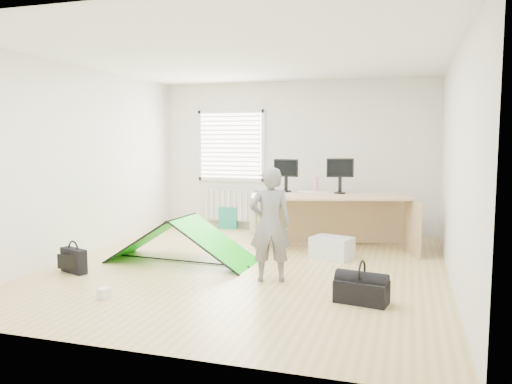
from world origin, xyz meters
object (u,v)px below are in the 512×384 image
(filing_cabinet, at_px, (270,213))
(storage_crate, at_px, (332,248))
(duffel_bag, at_px, (362,292))
(kite, at_px, (181,240))
(desk, at_px, (331,222))
(monitor_left, at_px, (286,180))
(laptop_bag, at_px, (74,261))
(thermos, at_px, (316,185))
(person, at_px, (270,224))
(monitor_right, at_px, (340,181))
(office_chair, at_px, (353,221))

(filing_cabinet, xyz_separation_m, storage_crate, (1.34, -1.59, -0.20))
(duffel_bag, bearing_deg, kite, 167.92)
(desk, relative_size, monitor_left, 5.93)
(desk, xyz_separation_m, duffel_bag, (0.69, -2.43, -0.29))
(filing_cabinet, xyz_separation_m, laptop_bag, (-1.64, -3.29, -0.20))
(thermos, height_order, duffel_bag, thermos)
(thermos, relative_size, kite, 0.13)
(laptop_bag, bearing_deg, thermos, 66.77)
(person, bearing_deg, desk, -120.58)
(monitor_right, bearing_deg, desk, -123.58)
(person, distance_m, laptop_bag, 2.53)
(monitor_right, xyz_separation_m, office_chair, (0.15, 0.62, -0.72))
(desk, bearing_deg, person, -118.21)
(kite, distance_m, laptop_bag, 1.39)
(office_chair, bearing_deg, thermos, 48.26)
(duffel_bag, bearing_deg, monitor_right, 112.43)
(monitor_right, height_order, office_chair, monitor_right)
(desk, bearing_deg, storage_crate, -95.65)
(storage_crate, xyz_separation_m, duffel_bag, (0.57, -1.82, -0.04))
(filing_cabinet, distance_m, person, 3.05)
(storage_crate, relative_size, duffel_bag, 1.03)
(desk, distance_m, duffel_bag, 2.54)
(desk, bearing_deg, laptop_bag, -157.16)
(filing_cabinet, relative_size, storage_crate, 1.30)
(office_chair, height_order, duffel_bag, office_chair)
(person, bearing_deg, monitor_right, -120.87)
(thermos, relative_size, office_chair, 0.38)
(filing_cabinet, height_order, office_chair, filing_cabinet)
(desk, bearing_deg, kite, -158.41)
(monitor_right, bearing_deg, office_chair, 56.80)
(thermos, height_order, laptop_bag, thermos)
(kite, relative_size, laptop_bag, 4.84)
(desk, relative_size, duffel_bag, 4.54)
(person, xyz_separation_m, laptop_bag, (-2.45, -0.37, -0.52))
(filing_cabinet, relative_size, kite, 0.36)
(monitor_left, relative_size, storage_crate, 0.75)
(thermos, bearing_deg, office_chair, 48.72)
(filing_cabinet, distance_m, duffel_bag, 3.92)
(filing_cabinet, distance_m, laptop_bag, 3.68)
(monitor_left, relative_size, laptop_bag, 0.99)
(monitor_left, height_order, kite, monitor_left)
(person, xyz_separation_m, duffel_bag, (1.11, -0.49, -0.56))
(thermos, distance_m, kite, 2.41)
(monitor_left, xyz_separation_m, storage_crate, (0.90, -0.95, -0.86))
(monitor_left, height_order, storage_crate, monitor_left)
(storage_crate, bearing_deg, desk, 100.37)
(filing_cabinet, xyz_separation_m, monitor_left, (0.45, -0.64, 0.66))
(filing_cabinet, distance_m, thermos, 1.27)
(monitor_right, relative_size, storage_crate, 0.78)
(desk, distance_m, office_chair, 0.99)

